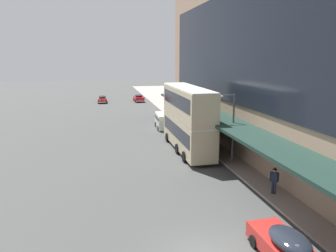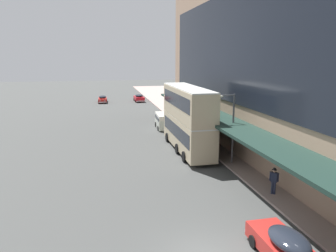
{
  "view_description": "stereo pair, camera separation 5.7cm",
  "coord_description": "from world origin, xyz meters",
  "px_view_note": "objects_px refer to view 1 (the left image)",
  "views": [
    {
      "loc": [
        -4.62,
        -13.35,
        9.39
      ],
      "look_at": [
        2.56,
        20.27,
        2.06
      ],
      "focal_mm": 35.0,
      "sensor_mm": 36.0,
      "label": 1
    },
    {
      "loc": [
        -4.57,
        -13.36,
        9.39
      ],
      "look_at": [
        2.56,
        20.27,
        2.06
      ],
      "focal_mm": 35.0,
      "sensor_mm": 36.0,
      "label": 2
    }
  ],
  "objects_px": {
    "vw_van": "(163,120)",
    "pedestrian_at_kerb": "(274,180)",
    "sedan_trailing_mid": "(287,247)",
    "transit_bus_kerbside_front": "(187,117)",
    "sedan_far_back": "(102,99)",
    "sedan_oncoming_front": "(139,98)",
    "street_lamp": "(231,123)"
  },
  "relations": [
    {
      "from": "sedan_trailing_mid",
      "to": "street_lamp",
      "type": "height_order",
      "value": "street_lamp"
    },
    {
      "from": "sedan_oncoming_front",
      "to": "vw_van",
      "type": "bearing_deg",
      "value": -90.16
    },
    {
      "from": "transit_bus_kerbside_front",
      "to": "vw_van",
      "type": "bearing_deg",
      "value": 91.59
    },
    {
      "from": "transit_bus_kerbside_front",
      "to": "street_lamp",
      "type": "xyz_separation_m",
      "value": [
        2.55,
        -5.01,
        0.29
      ]
    },
    {
      "from": "sedan_far_back",
      "to": "street_lamp",
      "type": "distance_m",
      "value": 44.38
    },
    {
      "from": "sedan_far_back",
      "to": "sedan_trailing_mid",
      "type": "relative_size",
      "value": 0.98
    },
    {
      "from": "street_lamp",
      "to": "sedan_far_back",
      "type": "bearing_deg",
      "value": 103.55
    },
    {
      "from": "transit_bus_kerbside_front",
      "to": "sedan_trailing_mid",
      "type": "bearing_deg",
      "value": -91.28
    },
    {
      "from": "sedan_oncoming_front",
      "to": "pedestrian_at_kerb",
      "type": "bearing_deg",
      "value": -86.44
    },
    {
      "from": "sedan_trailing_mid",
      "to": "street_lamp",
      "type": "bearing_deg",
      "value": 77.89
    },
    {
      "from": "transit_bus_kerbside_front",
      "to": "pedestrian_at_kerb",
      "type": "distance_m",
      "value": 12.48
    },
    {
      "from": "sedan_trailing_mid",
      "to": "sedan_oncoming_front",
      "type": "bearing_deg",
      "value": 89.8
    },
    {
      "from": "vw_van",
      "to": "transit_bus_kerbside_front",
      "type": "bearing_deg",
      "value": -88.41
    },
    {
      "from": "transit_bus_kerbside_front",
      "to": "pedestrian_at_kerb",
      "type": "xyz_separation_m",
      "value": [
        2.87,
        -11.93,
        -2.29
      ]
    },
    {
      "from": "street_lamp",
      "to": "sedan_oncoming_front",
      "type": "bearing_deg",
      "value": 93.7
    },
    {
      "from": "transit_bus_kerbside_front",
      "to": "sedan_trailing_mid",
      "type": "relative_size",
      "value": 2.37
    },
    {
      "from": "transit_bus_kerbside_front",
      "to": "vw_van",
      "type": "relative_size",
      "value": 2.49
    },
    {
      "from": "sedan_far_back",
      "to": "street_lamp",
      "type": "relative_size",
      "value": 0.77
    },
    {
      "from": "sedan_far_back",
      "to": "street_lamp",
      "type": "height_order",
      "value": "street_lamp"
    },
    {
      "from": "street_lamp",
      "to": "vw_van",
      "type": "bearing_deg",
      "value": 100.19
    },
    {
      "from": "vw_van",
      "to": "sedan_far_back",
      "type": "bearing_deg",
      "value": 105.47
    },
    {
      "from": "transit_bus_kerbside_front",
      "to": "sedan_trailing_mid",
      "type": "distance_m",
      "value": 19.06
    },
    {
      "from": "street_lamp",
      "to": "sedan_trailing_mid",
      "type": "bearing_deg",
      "value": -102.11
    },
    {
      "from": "sedan_trailing_mid",
      "to": "pedestrian_at_kerb",
      "type": "distance_m",
      "value": 7.69
    },
    {
      "from": "transit_bus_kerbside_front",
      "to": "vw_van",
      "type": "distance_m",
      "value": 11.13
    },
    {
      "from": "sedan_trailing_mid",
      "to": "pedestrian_at_kerb",
      "type": "relative_size",
      "value": 2.61
    },
    {
      "from": "vw_van",
      "to": "pedestrian_at_kerb",
      "type": "relative_size",
      "value": 2.49
    },
    {
      "from": "sedan_oncoming_front",
      "to": "sedan_far_back",
      "type": "bearing_deg",
      "value": 178.89
    },
    {
      "from": "transit_bus_kerbside_front",
      "to": "pedestrian_at_kerb",
      "type": "bearing_deg",
      "value": -76.47
    },
    {
      "from": "transit_bus_kerbside_front",
      "to": "street_lamp",
      "type": "relative_size",
      "value": 1.88
    },
    {
      "from": "pedestrian_at_kerb",
      "to": "transit_bus_kerbside_front",
      "type": "bearing_deg",
      "value": 103.53
    },
    {
      "from": "transit_bus_kerbside_front",
      "to": "street_lamp",
      "type": "height_order",
      "value": "transit_bus_kerbside_front"
    }
  ]
}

